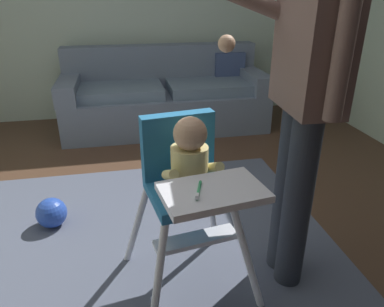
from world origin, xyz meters
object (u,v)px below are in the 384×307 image
at_px(couch, 165,97).
at_px(side_table, 293,93).
at_px(high_chair, 188,175).
at_px(adult_standing, 304,104).
at_px(toy_ball, 51,213).
at_px(sippy_cup, 294,76).

distance_m(couch, side_table, 1.42).
height_order(high_chair, adult_standing, adult_standing).
distance_m(toy_ball, side_table, 2.83).
relative_size(adult_standing, sippy_cup, 16.89).
relative_size(high_chair, sippy_cup, 9.39).
distance_m(high_chair, sippy_cup, 2.69).
bearing_deg(adult_standing, side_table, -113.03).
height_order(couch, high_chair, high_chair).
bearing_deg(adult_standing, toy_ball, -24.93).
height_order(couch, adult_standing, adult_standing).
bearing_deg(couch, adult_standing, 7.57).
bearing_deg(side_table, high_chair, -126.20).
height_order(couch, toy_ball, couch).
bearing_deg(high_chair, side_table, 135.09).
distance_m(couch, sippy_cup, 1.43).
distance_m(adult_standing, side_table, 2.51).
bearing_deg(adult_standing, high_chair, 0.08).
bearing_deg(side_table, couch, 169.48).
distance_m(high_chair, toy_ball, 1.16).
distance_m(side_table, sippy_cup, 0.19).
relative_size(high_chair, toy_ball, 4.75).
height_order(adult_standing, toy_ball, adult_standing).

